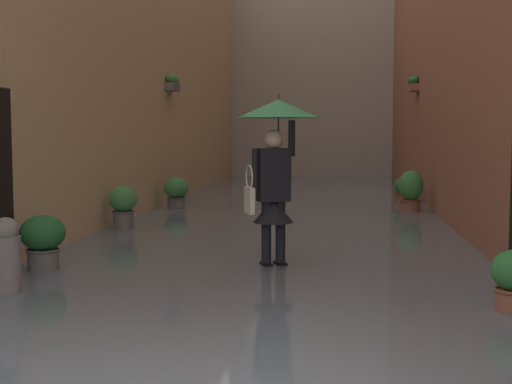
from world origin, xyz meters
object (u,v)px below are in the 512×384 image
object	(u,v)px
potted_plant_far_right	(123,206)
potted_plant_mid_right	(176,192)
potted_plant_mid_left	(411,191)
mooring_bollard	(7,259)
person_wading	(276,148)
potted_plant_near_right	(43,241)
potted_plant_near_left	(404,191)

from	to	relation	value
potted_plant_far_right	potted_plant_mid_right	size ratio (longest dim) A/B	1.11
potted_plant_mid_left	mooring_bollard	xyz separation A→B (m)	(4.78, 7.98, -0.07)
potted_plant_far_right	potted_plant_mid_right	bearing A→B (deg)	-91.62
potted_plant_far_right	mooring_bollard	world-z (taller)	mooring_bollard
person_wading	potted_plant_mid_right	world-z (taller)	person_wading
mooring_bollard	potted_plant_mid_right	bearing A→B (deg)	-88.86
potted_plant_mid_left	potted_plant_near_right	distance (m)	8.38
potted_plant_near_right	potted_plant_mid_left	bearing A→B (deg)	-125.92
potted_plant_mid_left	potted_plant_near_right	world-z (taller)	potted_plant_mid_left
potted_plant_near_right	potted_plant_far_right	bearing A→B (deg)	-87.91
potted_plant_mid_right	mooring_bollard	size ratio (longest dim) A/B	0.86
person_wading	potted_plant_near_left	xyz separation A→B (m)	(-2.25, -7.86, -1.16)
potted_plant_mid_right	mooring_bollard	xyz separation A→B (m)	(-0.16, 8.26, 0.01)
potted_plant_mid_left	potted_plant_far_right	bearing A→B (deg)	32.51
person_wading	potted_plant_mid_right	size ratio (longest dim) A/B	2.99
person_wading	potted_plant_near_left	bearing A→B (deg)	-106.00
potted_plant_mid_left	mooring_bollard	bearing A→B (deg)	59.08
person_wading	potted_plant_near_right	bearing A→B (deg)	13.61
potted_plant_mid_left	person_wading	bearing A→B (deg)	70.06
potted_plant_mid_right	potted_plant_near_right	world-z (taller)	same
person_wading	potted_plant_near_left	size ratio (longest dim) A/B	3.28
person_wading	mooring_bollard	distance (m)	3.33
potted_plant_far_right	potted_plant_near_right	xyz separation A→B (m)	(-0.13, 3.57, -0.04)
potted_plant_mid_right	potted_plant_mid_left	bearing A→B (deg)	176.74
mooring_bollard	potted_plant_near_right	bearing A→B (deg)	-83.63
mooring_bollard	potted_plant_mid_left	bearing A→B (deg)	-120.92
potted_plant_near_left	potted_plant_near_right	bearing A→B (deg)	59.85
potted_plant_near_left	mooring_bollard	size ratio (longest dim) A/B	0.78
potted_plant_mid_right	potted_plant_near_right	distance (m)	7.07
person_wading	potted_plant_near_right	world-z (taller)	person_wading
potted_plant_mid_right	potted_plant_mid_left	size ratio (longest dim) A/B	0.80
person_wading	mooring_bollard	world-z (taller)	person_wading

